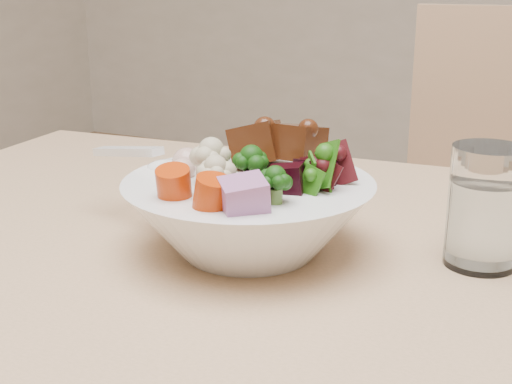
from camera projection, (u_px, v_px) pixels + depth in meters
dining_table at (459, 360)px, 0.64m from camera, size 1.50×0.91×0.68m
food_bowl at (251, 211)px, 0.70m from camera, size 0.25×0.25×0.13m
soup_spoon at (159, 164)px, 0.75m from camera, size 0.15×0.07×0.03m
water_glass at (484, 212)px, 0.66m from camera, size 0.07×0.07×0.12m
side_bowl at (279, 195)px, 0.81m from camera, size 0.13×0.13×0.04m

